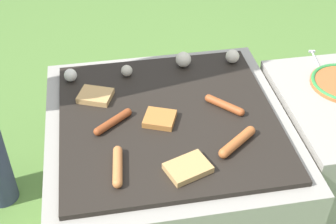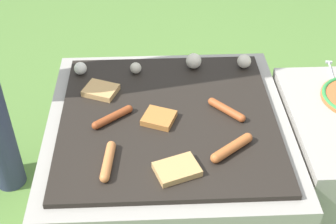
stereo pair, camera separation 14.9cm
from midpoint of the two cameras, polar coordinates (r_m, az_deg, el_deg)
The scene contains 11 objects.
ground_plane at distance 1.81m, azimuth -2.40°, elevation -11.16°, with size 14.00×14.00×0.00m, color #567F38.
grill at distance 1.65m, azimuth -2.60°, elevation -6.47°, with size 0.79×0.79×0.43m.
sausage_front_center at distance 1.49m, azimuth -9.58°, elevation -1.28°, with size 0.13×0.10×0.03m.
sausage_front_left at distance 1.53m, azimuth 4.15°, elevation 0.74°, with size 0.11×0.12×0.03m.
sausage_back_left at distance 1.40m, azimuth 5.45°, elevation -3.77°, with size 0.14×0.11×0.03m.
sausage_mid_right at distance 1.34m, azimuth -9.37°, elevation -6.69°, with size 0.04×0.16×0.03m.
bread_slice_center at distance 1.32m, azimuth -0.79°, elevation -6.99°, with size 0.14×0.12×0.02m.
bread_slice_left at distance 1.48m, azimuth -3.90°, elevation -0.95°, with size 0.12×0.12×0.02m.
bread_slice_right at distance 1.60m, azimuth -11.49°, elevation 1.85°, with size 0.13×0.12×0.02m.
mushroom_row at distance 1.71m, azimuth -2.58°, elevation 5.88°, with size 0.64×0.07×0.06m.
fork_utensil at distance 1.80m, azimuth 15.62°, elevation 5.45°, with size 0.05×0.22×0.01m.
Camera 1 is at (-0.20, -1.14, 1.40)m, focal length 50.00 mm.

